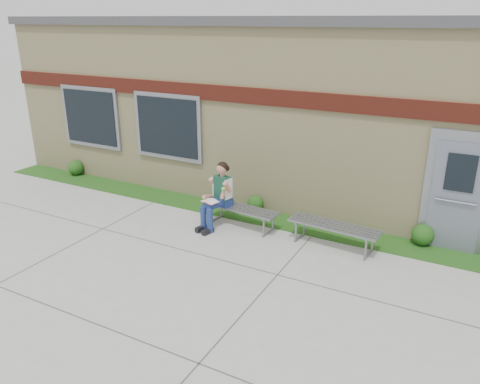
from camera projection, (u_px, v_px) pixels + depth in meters
The scene contains 9 objects.
ground at pixel (213, 274), 8.09m from camera, with size 80.00×80.00×0.00m, color #9E9E99.
grass_strip at pixel (274, 220), 10.23m from camera, with size 16.00×0.80×0.02m, color #184312.
school_building at pixel (329, 101), 12.31m from camera, with size 16.20×6.22×4.20m.
bench_left at pixel (241, 212), 9.83m from camera, with size 1.67×0.61×0.43m.
bench_right at pixel (334, 230), 8.95m from camera, with size 1.79×0.62×0.46m.
girl at pixel (218, 195), 9.73m from camera, with size 0.55×0.92×1.39m.
shrub_west at pixel (76, 168), 13.08m from camera, with size 0.42×0.42×0.42m, color #184312.
shrub_mid at pixel (255, 203), 10.63m from camera, with size 0.37×0.37×0.37m, color #184312.
shrub_east at pixel (423, 235), 9.03m from camera, with size 0.42×0.42×0.42m, color #184312.
Camera 1 is at (3.74, -6.03, 4.16)m, focal length 35.00 mm.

